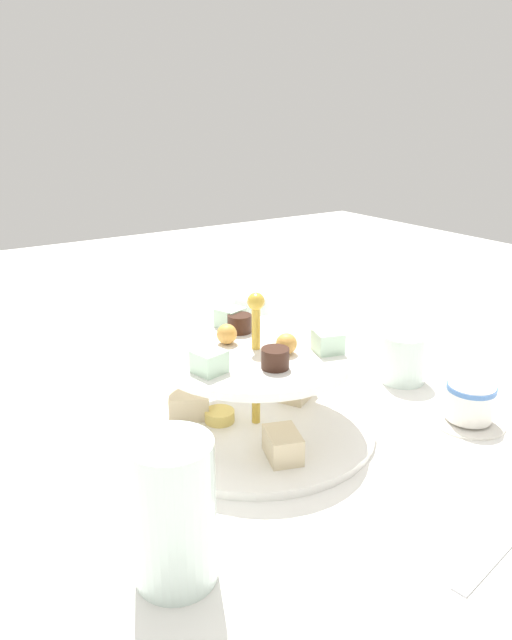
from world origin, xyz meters
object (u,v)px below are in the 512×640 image
at_px(teacup_with_saucer, 470,404).
at_px(water_glass_short_left, 401,357).
at_px(tiered_serving_stand, 256,393).
at_px(butter_knife_left, 18,416).
at_px(water_glass_tall_right, 174,512).
at_px(butter_knife_right, 505,541).
at_px(water_glass_mid_back, 251,327).

bearing_deg(teacup_with_saucer, water_glass_short_left, -99.47).
xyz_separation_m(tiered_serving_stand, butter_knife_left, (0.23, -0.19, -0.05)).
bearing_deg(water_glass_short_left, water_glass_tall_right, 21.08).
relative_size(water_glass_tall_right, butter_knife_right, 0.74).
xyz_separation_m(water_glass_tall_right, water_glass_mid_back, (-0.31, -0.36, -0.01)).
distance_m(water_glass_tall_right, teacup_with_saucer, 0.42).
distance_m(water_glass_tall_right, water_glass_short_left, 0.47).
distance_m(tiered_serving_stand, water_glass_tall_right, 0.25).
bearing_deg(teacup_with_saucer, water_glass_mid_back, -71.32).
distance_m(tiered_serving_stand, butter_knife_left, 0.30).
relative_size(tiered_serving_stand, water_glass_short_left, 4.11).
bearing_deg(teacup_with_saucer, butter_knife_left, -34.85).
distance_m(water_glass_short_left, teacup_with_saucer, 0.14).
height_order(butter_knife_left, butter_knife_right, same).
bearing_deg(water_glass_tall_right, water_glass_short_left, -158.92).
distance_m(water_glass_short_left, butter_knife_right, 0.35).
relative_size(water_glass_short_left, butter_knife_left, 0.41).
distance_m(butter_knife_right, water_glass_mid_back, 0.49).
bearing_deg(water_glass_mid_back, butter_knife_right, 84.70).
height_order(tiered_serving_stand, water_glass_tall_right, tiered_serving_stand).
bearing_deg(water_glass_mid_back, water_glass_short_left, 125.17).
distance_m(teacup_with_saucer, water_glass_mid_back, 0.34).
relative_size(teacup_with_saucer, butter_knife_right, 0.53).
relative_size(tiered_serving_stand, butter_knife_right, 1.68).
bearing_deg(tiered_serving_stand, water_glass_short_left, -179.04).
bearing_deg(water_glass_tall_right, water_glass_mid_back, -130.73).
bearing_deg(water_glass_short_left, butter_knife_right, 59.13).
distance_m(butter_knife_left, butter_knife_right, 0.57).
bearing_deg(water_glass_mid_back, butter_knife_left, 0.37).
bearing_deg(water_glass_tall_right, butter_knife_left, -82.81).
bearing_deg(teacup_with_saucer, butter_knife_right, 46.05).
xyz_separation_m(tiered_serving_stand, water_glass_tall_right, (0.19, 0.16, 0.02)).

